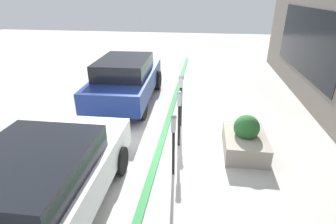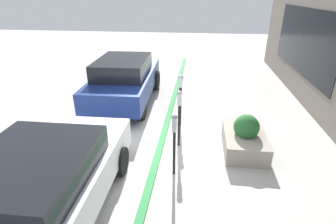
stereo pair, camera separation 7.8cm
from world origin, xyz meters
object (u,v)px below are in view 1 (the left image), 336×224
(parking_meter_middle, at_px, (181,93))
(planter_box, at_px, (245,139))
(parked_car_front, at_px, (39,183))
(parking_meter_nearest, at_px, (174,135))
(parking_meter_second, at_px, (179,111))
(parked_car_middle, at_px, (126,79))

(parking_meter_middle, relative_size, planter_box, 1.06)
(planter_box, height_order, parked_car_front, parked_car_front)
(parking_meter_nearest, xyz_separation_m, planter_box, (1.12, -1.62, -0.62))
(parking_meter_nearest, bearing_deg, parking_meter_second, -0.05)
(parking_meter_middle, bearing_deg, parking_meter_nearest, -178.47)
(parking_meter_second, distance_m, parked_car_front, 3.35)
(parking_meter_second, xyz_separation_m, parking_meter_middle, (1.09, 0.06, 0.03))
(planter_box, xyz_separation_m, parked_car_front, (-2.57, 3.69, 0.38))
(planter_box, relative_size, parked_car_middle, 0.32)
(planter_box, xyz_separation_m, parked_car_middle, (2.74, 3.73, 0.50))
(parking_meter_nearest, bearing_deg, planter_box, -55.31)
(parking_meter_nearest, distance_m, parked_car_middle, 4.40)
(parking_meter_second, distance_m, planter_box, 1.74)
(parking_meter_middle, distance_m, parked_car_middle, 2.61)
(parking_meter_middle, height_order, planter_box, parking_meter_middle)
(parking_meter_middle, bearing_deg, parking_meter_second, -176.79)
(parked_car_front, bearing_deg, parking_meter_second, -39.32)
(planter_box, bearing_deg, parking_meter_nearest, 124.69)
(parked_car_front, relative_size, parked_car_middle, 0.94)
(parking_meter_nearest, xyz_separation_m, parking_meter_middle, (2.26, 0.06, 0.05))
(parking_meter_second, relative_size, parking_meter_middle, 0.96)
(parking_meter_middle, height_order, parked_car_front, parking_meter_middle)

